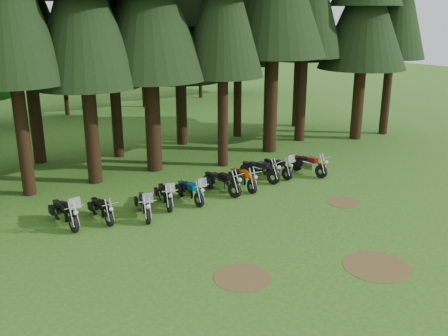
{
  "coord_description": "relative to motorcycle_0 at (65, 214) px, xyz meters",
  "views": [
    {
      "loc": [
        -11.53,
        -12.89,
        7.96
      ],
      "look_at": [
        1.33,
        5.0,
        1.0
      ],
      "focal_mm": 40.0,
      "sensor_mm": 36.0,
      "label": 1
    }
  ],
  "objects": [
    {
      "name": "dirt_patch_2",
      "position": [
        7.12,
        -9.13,
        -0.49
      ],
      "size": [
        2.2,
        2.2,
        0.01
      ],
      "primitive_type": "cylinder",
      "color": "#4C3D1E",
      "rests_on": "ground"
    },
    {
      "name": "pine_back_4",
      "position": [
        10.16,
        8.12,
        7.76
      ],
      "size": [
        4.94,
        4.94,
        13.78
      ],
      "color": "black",
      "rests_on": "ground"
    },
    {
      "name": "motorcycle_0",
      "position": [
        0.0,
        0.0,
        0.0
      ],
      "size": [
        0.47,
        2.34,
        1.47
      ],
      "rotation": [
        0.0,
        0.0,
        0.06
      ],
      "color": "black",
      "rests_on": "ground"
    },
    {
      "name": "motorcycle_3",
      "position": [
        4.14,
        -0.44,
        -0.04
      ],
      "size": [
        0.84,
        2.11,
        1.34
      ],
      "rotation": [
        0.0,
        0.0,
        -0.28
      ],
      "color": "black",
      "rests_on": "ground"
    },
    {
      "name": "motorcycle_5",
      "position": [
        6.99,
        -0.57,
        -0.01
      ],
      "size": [
        0.56,
        2.33,
        0.95
      ],
      "rotation": [
        0.0,
        0.0,
        0.18
      ],
      "color": "black",
      "rests_on": "ground"
    },
    {
      "name": "decid_5",
      "position": [
        14.42,
        20.58,
        5.74
      ],
      "size": [
        8.45,
        8.21,
        10.56
      ],
      "color": "black",
      "rests_on": "ground"
    },
    {
      "name": "motorcycle_9",
      "position": [
        12.21,
        -0.91,
        -0.02
      ],
      "size": [
        0.39,
        2.29,
        0.93
      ],
      "rotation": [
        0.0,
        0.0,
        0.07
      ],
      "color": "black",
      "rests_on": "ground"
    },
    {
      "name": "decid_4",
      "position": [
        7.7,
        21.19,
        3.88
      ],
      "size": [
        5.93,
        5.76,
        7.41
      ],
      "color": "black",
      "rests_on": "ground"
    },
    {
      "name": "motorcycle_6",
      "position": [
        8.18,
        -0.63,
        -0.03
      ],
      "size": [
        0.39,
        2.2,
        0.9
      ],
      "rotation": [
        0.0,
        0.0,
        -0.09
      ],
      "color": "black",
      "rests_on": "ground"
    },
    {
      "name": "motorcycle_7",
      "position": [
        9.53,
        -0.22,
        -0.0
      ],
      "size": [
        0.73,
        2.31,
        0.96
      ],
      "rotation": [
        0.0,
        0.0,
        0.25
      ],
      "color": "black",
      "rests_on": "ground"
    },
    {
      "name": "motorcycle_8",
      "position": [
        10.66,
        -0.24,
        -0.04
      ],
      "size": [
        0.4,
        2.13,
        1.34
      ],
      "rotation": [
        0.0,
        0.0,
        0.03
      ],
      "color": "black",
      "rests_on": "ground"
    },
    {
      "name": "motorcycle_1",
      "position": [
        1.35,
        -0.31,
        -0.07
      ],
      "size": [
        0.28,
        2.04,
        0.83
      ],
      "rotation": [
        0.0,
        0.0,
        -0.0
      ],
      "color": "black",
      "rests_on": "ground"
    },
    {
      "name": "motorcycle_4",
      "position": [
        5.27,
        -0.66,
        -0.04
      ],
      "size": [
        0.41,
        2.16,
        1.36
      ],
      "rotation": [
        0.0,
        0.0,
        -0.02
      ],
      "color": "black",
      "rests_on": "ground"
    },
    {
      "name": "decid_6",
      "position": [
        20.98,
        21.88,
        4.71
      ],
      "size": [
        7.06,
        6.86,
        8.82
      ],
      "color": "black",
      "rests_on": "ground"
    },
    {
      "name": "dirt_patch_0",
      "position": [
        3.12,
        -7.13,
        -0.49
      ],
      "size": [
        1.8,
        1.8,
        0.01
      ],
      "primitive_type": "cylinder",
      "color": "#4C3D1E",
      "rests_on": "ground"
    },
    {
      "name": "ground",
      "position": [
        6.12,
        -5.13,
        -0.49
      ],
      "size": [
        120.0,
        120.0,
        0.0
      ],
      "primitive_type": "plane",
      "color": "#285517",
      "rests_on": "ground"
    },
    {
      "name": "decid_7",
      "position": [
        25.58,
        21.7,
        5.73
      ],
      "size": [
        8.44,
        8.2,
        10.55
      ],
      "color": "black",
      "rests_on": "ground"
    },
    {
      "name": "motorcycle_2",
      "position": [
        2.89,
        -0.99,
        -0.04
      ],
      "size": [
        0.93,
        2.13,
        1.36
      ],
      "rotation": [
        0.0,
        0.0,
        -0.32
      ],
      "color": "black",
      "rests_on": "ground"
    },
    {
      "name": "dirt_patch_1",
      "position": [
        10.62,
        -4.63,
        -0.49
      ],
      "size": [
        1.4,
        1.4,
        0.01
      ],
      "primitive_type": "cylinder",
      "color": "#4C3D1E",
      "rests_on": "ground"
    }
  ]
}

